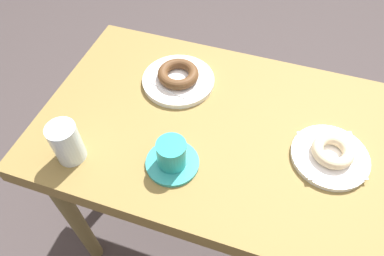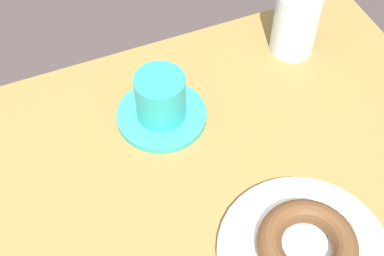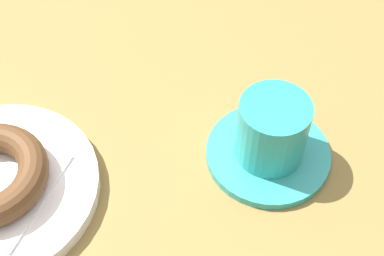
{
  "view_description": "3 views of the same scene",
  "coord_description": "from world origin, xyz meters",
  "px_view_note": "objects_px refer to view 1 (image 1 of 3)",
  "views": [
    {
      "loc": [
        0.02,
        0.57,
        1.5
      ],
      "look_at": [
        0.18,
        0.07,
        0.82
      ],
      "focal_mm": 32.39,
      "sensor_mm": 36.0,
      "label": 1
    },
    {
      "loc": [
        0.05,
        -0.32,
        1.4
      ],
      "look_at": [
        0.23,
        0.1,
        0.8
      ],
      "focal_mm": 50.73,
      "sensor_mm": 36.0,
      "label": 2
    },
    {
      "loc": [
        0.56,
        0.12,
        1.26
      ],
      "look_at": [
        0.2,
        0.07,
        0.8
      ],
      "focal_mm": 52.0,
      "sensor_mm": 36.0,
      "label": 3
    }
  ],
  "objects_px": {
    "donut_chocolate_ring": "(178,74)",
    "coffee_cup": "(172,156)",
    "plate_sugar_ring": "(330,157)",
    "plate_chocolate_ring": "(178,80)",
    "water_glass": "(66,143)",
    "donut_sugar_ring": "(333,151)"
  },
  "relations": [
    {
      "from": "donut_chocolate_ring",
      "to": "coffee_cup",
      "type": "distance_m",
      "value": 0.28
    },
    {
      "from": "plate_sugar_ring",
      "to": "donut_chocolate_ring",
      "type": "xyz_separation_m",
      "value": [
        0.45,
        -0.13,
        0.03
      ]
    },
    {
      "from": "plate_chocolate_ring",
      "to": "donut_chocolate_ring",
      "type": "relative_size",
      "value": 1.76
    },
    {
      "from": "plate_sugar_ring",
      "to": "water_glass",
      "type": "relative_size",
      "value": 1.72
    },
    {
      "from": "plate_sugar_ring",
      "to": "coffee_cup",
      "type": "distance_m",
      "value": 0.39
    },
    {
      "from": "plate_chocolate_ring",
      "to": "donut_chocolate_ring",
      "type": "bearing_deg",
      "value": 0.0
    },
    {
      "from": "plate_sugar_ring",
      "to": "plate_chocolate_ring",
      "type": "relative_size",
      "value": 0.9
    },
    {
      "from": "plate_chocolate_ring",
      "to": "coffee_cup",
      "type": "bearing_deg",
      "value": 106.77
    },
    {
      "from": "donut_sugar_ring",
      "to": "plate_chocolate_ring",
      "type": "relative_size",
      "value": 0.48
    },
    {
      "from": "donut_chocolate_ring",
      "to": "water_glass",
      "type": "xyz_separation_m",
      "value": [
        0.16,
        0.33,
        0.02
      ]
    },
    {
      "from": "plate_chocolate_ring",
      "to": "coffee_cup",
      "type": "height_order",
      "value": "coffee_cup"
    },
    {
      "from": "donut_chocolate_ring",
      "to": "coffee_cup",
      "type": "relative_size",
      "value": 0.91
    },
    {
      "from": "plate_sugar_ring",
      "to": "donut_chocolate_ring",
      "type": "relative_size",
      "value": 1.59
    },
    {
      "from": "donut_sugar_ring",
      "to": "donut_chocolate_ring",
      "type": "xyz_separation_m",
      "value": [
        0.45,
        -0.13,
        0.0
      ]
    },
    {
      "from": "donut_chocolate_ring",
      "to": "water_glass",
      "type": "distance_m",
      "value": 0.37
    },
    {
      "from": "plate_chocolate_ring",
      "to": "coffee_cup",
      "type": "xyz_separation_m",
      "value": [
        -0.08,
        0.27,
        0.03
      ]
    },
    {
      "from": "plate_chocolate_ring",
      "to": "donut_chocolate_ring",
      "type": "xyz_separation_m",
      "value": [
        0.0,
        0.0,
        0.03
      ]
    },
    {
      "from": "donut_chocolate_ring",
      "to": "water_glass",
      "type": "relative_size",
      "value": 1.08
    },
    {
      "from": "donut_chocolate_ring",
      "to": "plate_chocolate_ring",
      "type": "bearing_deg",
      "value": 0.0
    },
    {
      "from": "donut_sugar_ring",
      "to": "coffee_cup",
      "type": "height_order",
      "value": "coffee_cup"
    },
    {
      "from": "water_glass",
      "to": "donut_sugar_ring",
      "type": "bearing_deg",
      "value": -162.32
    },
    {
      "from": "donut_sugar_ring",
      "to": "plate_sugar_ring",
      "type": "bearing_deg",
      "value": 90.0
    }
  ]
}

